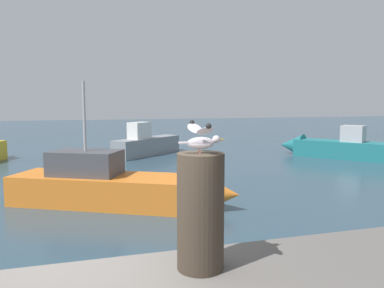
{
  "coord_description": "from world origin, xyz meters",
  "views": [
    {
      "loc": [
        0.22,
        -3.41,
        2.84
      ],
      "look_at": [
        1.18,
        -0.19,
        2.47
      ],
      "focal_mm": 35.88,
      "sensor_mm": 36.0,
      "label": 1
    }
  ],
  "objects_px": {
    "boat_grey": "(150,144)",
    "boat_teal": "(331,147)",
    "seagull": "(201,138)",
    "boat_orange": "(129,187)",
    "mooring_post": "(201,212)"
  },
  "relations": [
    {
      "from": "boat_grey",
      "to": "seagull",
      "type": "bearing_deg",
      "value": -98.97
    },
    {
      "from": "mooring_post",
      "to": "seagull",
      "type": "bearing_deg",
      "value": -2.8
    },
    {
      "from": "boat_grey",
      "to": "boat_teal",
      "type": "relative_size",
      "value": 0.86
    },
    {
      "from": "boat_grey",
      "to": "boat_teal",
      "type": "distance_m",
      "value": 9.47
    },
    {
      "from": "seagull",
      "to": "boat_orange",
      "type": "xyz_separation_m",
      "value": [
        0.33,
        7.37,
        -2.03
      ]
    },
    {
      "from": "seagull",
      "to": "boat_grey",
      "type": "bearing_deg",
      "value": 81.03
    },
    {
      "from": "boat_orange",
      "to": "boat_teal",
      "type": "height_order",
      "value": "boat_orange"
    },
    {
      "from": "mooring_post",
      "to": "boat_grey",
      "type": "bearing_deg",
      "value": 81.02
    },
    {
      "from": "seagull",
      "to": "boat_grey",
      "type": "height_order",
      "value": "seagull"
    },
    {
      "from": "boat_grey",
      "to": "boat_teal",
      "type": "bearing_deg",
      "value": -22.5
    },
    {
      "from": "mooring_post",
      "to": "boat_teal",
      "type": "xyz_separation_m",
      "value": [
        11.5,
        13.81,
        -1.41
      ]
    },
    {
      "from": "mooring_post",
      "to": "boat_teal",
      "type": "bearing_deg",
      "value": 50.22
    },
    {
      "from": "mooring_post",
      "to": "boat_orange",
      "type": "height_order",
      "value": "boat_orange"
    },
    {
      "from": "boat_grey",
      "to": "boat_teal",
      "type": "height_order",
      "value": "boat_grey"
    },
    {
      "from": "boat_teal",
      "to": "boat_grey",
      "type": "bearing_deg",
      "value": 157.5
    }
  ]
}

